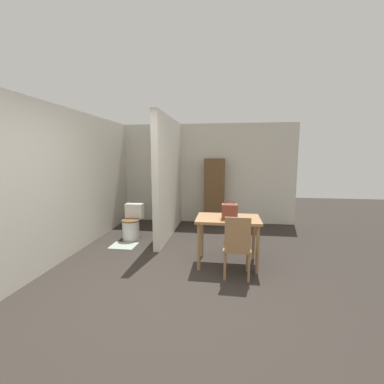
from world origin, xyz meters
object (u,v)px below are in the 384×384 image
(dining_table, at_px, (228,224))
(wooden_cabinet, at_px, (214,192))
(handbag, at_px, (230,211))
(wooden_chair, at_px, (237,245))
(toilet, at_px, (132,224))

(dining_table, height_order, wooden_cabinet, wooden_cabinet)
(handbag, bearing_deg, wooden_chair, -73.84)
(wooden_chair, xyz_separation_m, toilet, (-2.09, 1.49, -0.17))
(toilet, xyz_separation_m, handbag, (1.98, -1.13, 0.57))
(handbag, bearing_deg, wooden_cabinet, 97.91)
(dining_table, bearing_deg, wooden_chair, -74.39)
(toilet, bearing_deg, wooden_cabinet, 39.71)
(wooden_chair, height_order, toilet, wooden_chair)
(dining_table, xyz_separation_m, wooden_cabinet, (-0.33, 2.40, 0.17))
(dining_table, xyz_separation_m, handbag, (0.02, -0.08, 0.22))
(toilet, height_order, wooden_cabinet, wooden_cabinet)
(dining_table, bearing_deg, wooden_cabinet, 97.72)
(wooden_chair, relative_size, toilet, 1.29)
(wooden_chair, bearing_deg, toilet, 145.48)
(dining_table, relative_size, wooden_chair, 1.08)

